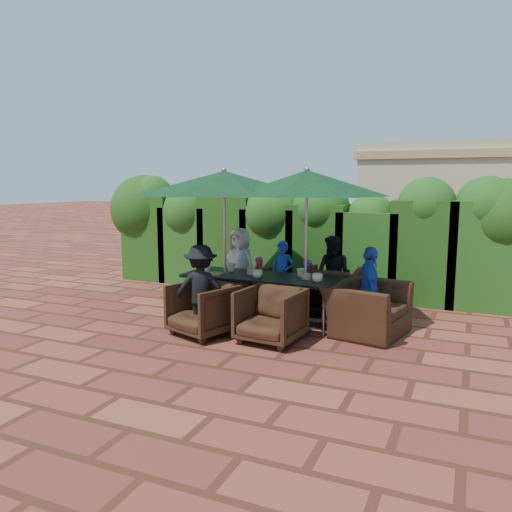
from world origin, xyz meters
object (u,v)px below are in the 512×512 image
at_px(chair_far_left, 245,284).
at_px(chair_near_left, 203,307).
at_px(chair_end_right, 367,300).
at_px(dining_table, 261,280).
at_px(chair_far_right, 333,288).
at_px(chair_far_mid, 278,287).
at_px(umbrella_right, 307,183).
at_px(umbrella_left, 224,183).
at_px(chair_near_right, 271,313).

xyz_separation_m(chair_far_left, chair_near_left, (0.28, -2.06, 0.07)).
bearing_deg(chair_end_right, dining_table, 100.88).
relative_size(chair_far_right, chair_near_left, 1.03).
relative_size(chair_far_mid, chair_end_right, 0.68).
bearing_deg(chair_far_left, umbrella_right, 158.46).
height_order(dining_table, umbrella_right, umbrella_right).
distance_m(umbrella_left, umbrella_right, 1.38).
relative_size(chair_far_left, chair_near_left, 0.83).
relative_size(chair_near_right, chair_end_right, 0.73).
distance_m(dining_table, umbrella_right, 1.71).
relative_size(chair_far_left, chair_end_right, 0.61).
height_order(dining_table, chair_far_right, chair_far_right).
distance_m(umbrella_left, chair_near_left, 2.05).
height_order(chair_far_right, chair_end_right, chair_end_right).
distance_m(chair_near_left, chair_near_right, 1.04).
relative_size(dining_table, umbrella_left, 0.85).
height_order(umbrella_left, chair_near_left, umbrella_left).
bearing_deg(umbrella_left, chair_near_right, -37.43).
distance_m(umbrella_left, chair_far_left, 2.16).
height_order(umbrella_left, chair_far_mid, umbrella_left).
bearing_deg(chair_far_right, chair_near_left, 50.33).
bearing_deg(umbrella_right, chair_near_right, -102.36).
height_order(umbrella_right, chair_far_mid, umbrella_right).
distance_m(umbrella_left, chair_far_mid, 2.11).
relative_size(dining_table, chair_end_right, 2.16).
bearing_deg(dining_table, umbrella_left, -176.77).
bearing_deg(chair_near_right, chair_end_right, 44.30).
distance_m(chair_near_left, chair_end_right, 2.42).
bearing_deg(chair_far_right, dining_table, 42.01).
bearing_deg(chair_far_right, umbrella_left, 28.73).
bearing_deg(chair_near_left, chair_far_mid, 94.97).
xyz_separation_m(chair_far_right, chair_near_right, (-0.39, -1.90, -0.01)).
bearing_deg(chair_end_right, umbrella_left, 101.84).
xyz_separation_m(umbrella_left, chair_far_left, (-0.14, 1.07, -1.86)).
distance_m(umbrella_right, chair_far_left, 2.62).
relative_size(chair_far_right, chair_end_right, 0.75).
bearing_deg(dining_table, umbrella_right, -0.07).
relative_size(chair_far_right, chair_near_right, 1.03).
bearing_deg(umbrella_left, chair_near_left, -82.20).
bearing_deg(chair_near_left, chair_near_right, 24.06).
relative_size(umbrella_left, chair_far_left, 4.18).
bearing_deg(chair_far_mid, umbrella_left, 71.63).
bearing_deg(chair_far_right, chair_end_right, 124.19).
bearing_deg(chair_far_right, chair_far_mid, 4.09).
bearing_deg(chair_far_right, umbrella_right, 75.25).
distance_m(umbrella_right, chair_far_right, 2.04).
distance_m(umbrella_left, chair_end_right, 2.89).
relative_size(umbrella_right, chair_end_right, 2.15).
bearing_deg(chair_far_left, dining_table, 139.33).
distance_m(umbrella_right, chair_near_left, 2.41).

